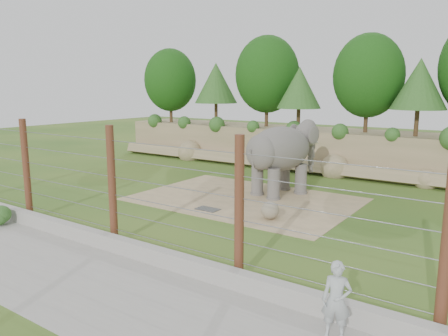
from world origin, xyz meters
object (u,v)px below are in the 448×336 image
Objects in this scene: elephant at (280,159)px; zookeeper at (337,300)px; barrier_fence at (112,185)px; stone_ball at (270,210)px.

elephant is 2.58× the size of zookeeper.
stone_ball is at bearing 60.72° from barrier_fence.
barrier_fence reaches higher than stone_ball.
zookeeper is at bearing -39.50° from elephant.
elephant is 12.57m from zookeeper.
zookeeper is at bearing -51.88° from stone_ball.
elephant reaches higher than zookeeper.
stone_ball is at bearing 114.26° from zookeeper.
barrier_fence is at bearing -119.28° from stone_ball.
stone_ball is 0.43× the size of zookeeper.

